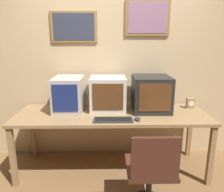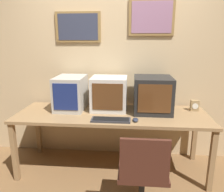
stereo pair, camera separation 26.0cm
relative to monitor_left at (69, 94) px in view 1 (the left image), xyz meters
The scene contains 9 objects.
wall_back 0.72m from the monitor_left, 31.64° to the left, with size 8.00×0.08×2.60m.
desk 0.62m from the monitor_left, 13.99° to the right, with size 2.31×0.76×0.76m.
monitor_left is the anchor object (origin of this frame).
monitor_center 0.49m from the monitor_left, ahead, with size 0.44×0.42×0.42m.
monitor_right 1.03m from the monitor_left, ahead, with size 0.45×0.47×0.43m.
keyboard_main 0.70m from the monitor_left, 35.52° to the right, with size 0.43×0.15×0.03m.
mouse_near_keyboard 0.92m from the monitor_left, 24.79° to the right, with size 0.06×0.11×0.03m.
desk_clock 1.57m from the monitor_left, ahead, with size 0.10×0.06×0.14m.
office_chair 1.39m from the monitor_left, 45.11° to the right, with size 0.47×0.47×0.86m.
Camera 1 is at (-0.04, -1.77, 1.63)m, focal length 35.00 mm.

